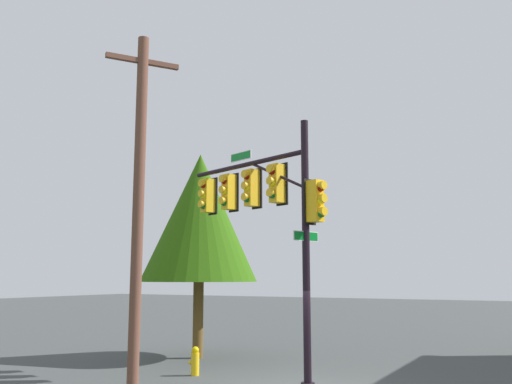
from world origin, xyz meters
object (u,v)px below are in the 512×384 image
at_px(signal_pole_assembly, 263,203).
at_px(tree_mid, 200,217).
at_px(utility_pole, 138,207).
at_px(fire_hydrant, 195,361).

xyz_separation_m(signal_pole_assembly, tree_mid, (4.14, -2.86, 0.07)).
xyz_separation_m(utility_pole, tree_mid, (2.94, -6.90, 0.55)).
xyz_separation_m(utility_pole, fire_hydrant, (1.03, -3.96, -4.08)).
relative_size(signal_pole_assembly, utility_pole, 0.82).
relative_size(fire_hydrant, tree_mid, 0.11).
bearing_deg(fire_hydrant, signal_pole_assembly, -177.72).
xyz_separation_m(signal_pole_assembly, fire_hydrant, (2.23, 0.09, -4.56)).
bearing_deg(utility_pole, tree_mid, -66.91).
bearing_deg(tree_mid, signal_pole_assembly, 145.38).
relative_size(signal_pole_assembly, fire_hydrant, 8.54).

